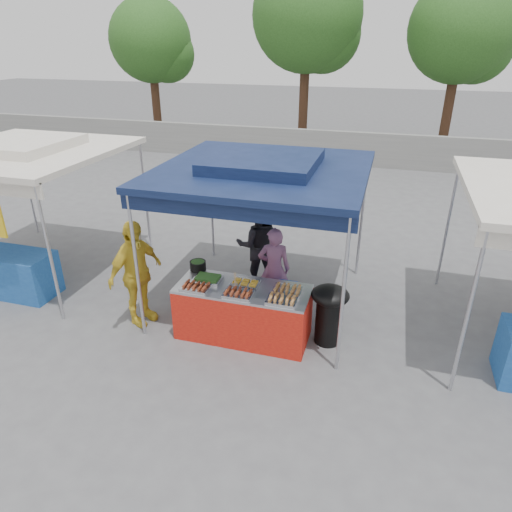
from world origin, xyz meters
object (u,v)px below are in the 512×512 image
(vendor_table, at_px, (243,312))
(customer_person, at_px, (136,274))
(cooking_pot, at_px, (198,266))
(helper_man, at_px, (257,245))
(vendor_woman, at_px, (274,269))
(wok_burner, at_px, (329,310))

(vendor_table, height_order, customer_person, customer_person)
(cooking_pot, distance_m, helper_man, 1.44)
(vendor_woman, bearing_deg, helper_man, -66.25)
(vendor_woman, bearing_deg, vendor_table, 64.40)
(vendor_woman, distance_m, customer_person, 2.22)
(wok_burner, height_order, helper_man, helper_man)
(helper_man, bearing_deg, vendor_woman, 104.46)
(customer_person, bearing_deg, wok_burner, -65.58)
(cooking_pot, xyz_separation_m, helper_man, (0.61, 1.29, -0.12))
(helper_man, distance_m, customer_person, 2.28)
(vendor_table, relative_size, cooking_pot, 7.82)
(vendor_table, distance_m, customer_person, 1.79)
(vendor_table, xyz_separation_m, customer_person, (-1.73, -0.09, 0.45))
(wok_burner, bearing_deg, cooking_pot, 156.67)
(wok_burner, distance_m, vendor_woman, 1.27)
(customer_person, bearing_deg, vendor_woman, -43.83)
(cooking_pot, bearing_deg, helper_man, 64.61)
(wok_burner, bearing_deg, customer_person, 166.05)
(vendor_woman, height_order, customer_person, customer_person)
(vendor_woman, bearing_deg, wok_burner, 133.97)
(cooking_pot, xyz_separation_m, wok_burner, (2.14, -0.14, -0.36))
(cooking_pot, bearing_deg, customer_person, -153.11)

